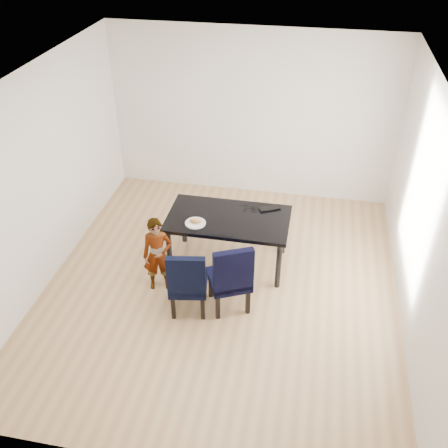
% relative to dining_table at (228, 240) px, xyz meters
% --- Properties ---
extents(floor, '(4.50, 5.00, 0.01)m').
position_rel_dining_table_xyz_m(floor, '(0.00, -0.50, -0.38)').
color(floor, tan).
rests_on(floor, ground).
extents(ceiling, '(4.50, 5.00, 0.01)m').
position_rel_dining_table_xyz_m(ceiling, '(0.00, -0.50, 2.33)').
color(ceiling, white).
rests_on(ceiling, wall_back).
extents(wall_back, '(4.50, 0.01, 2.70)m').
position_rel_dining_table_xyz_m(wall_back, '(0.00, 2.00, 0.98)').
color(wall_back, silver).
rests_on(wall_back, ground).
extents(wall_front, '(4.50, 0.01, 2.70)m').
position_rel_dining_table_xyz_m(wall_front, '(0.00, -3.00, 0.98)').
color(wall_front, silver).
rests_on(wall_front, ground).
extents(wall_left, '(0.01, 5.00, 2.70)m').
position_rel_dining_table_xyz_m(wall_left, '(-2.25, -0.50, 0.98)').
color(wall_left, white).
rests_on(wall_left, ground).
extents(wall_right, '(0.01, 5.00, 2.70)m').
position_rel_dining_table_xyz_m(wall_right, '(2.25, -0.50, 0.98)').
color(wall_right, white).
rests_on(wall_right, ground).
extents(dining_table, '(1.60, 0.90, 0.75)m').
position_rel_dining_table_xyz_m(dining_table, '(0.00, 0.00, 0.00)').
color(dining_table, black).
rests_on(dining_table, floor).
extents(chair_left, '(0.52, 0.53, 0.93)m').
position_rel_dining_table_xyz_m(chair_left, '(-0.31, -0.97, 0.09)').
color(chair_left, black).
rests_on(chair_left, floor).
extents(chair_right, '(0.64, 0.65, 0.99)m').
position_rel_dining_table_xyz_m(chair_right, '(0.16, -0.82, 0.12)').
color(chair_right, black).
rests_on(chair_right, floor).
extents(child, '(0.44, 0.35, 1.04)m').
position_rel_dining_table_xyz_m(child, '(-0.78, -0.65, 0.14)').
color(child, red).
rests_on(child, floor).
extents(plate, '(0.32, 0.32, 0.01)m').
position_rel_dining_table_xyz_m(plate, '(-0.39, -0.22, 0.38)').
color(plate, white).
rests_on(plate, dining_table).
extents(sandwich, '(0.17, 0.08, 0.06)m').
position_rel_dining_table_xyz_m(sandwich, '(-0.39, -0.22, 0.42)').
color(sandwich, '#AC763D').
rests_on(sandwich, plate).
extents(laptop, '(0.35, 0.30, 0.02)m').
position_rel_dining_table_xyz_m(laptop, '(0.49, 0.35, 0.39)').
color(laptop, black).
rests_on(laptop, dining_table).
extents(cable_tangle, '(0.17, 0.17, 0.01)m').
position_rel_dining_table_xyz_m(cable_tangle, '(0.25, 0.22, 0.38)').
color(cable_tangle, black).
rests_on(cable_tangle, dining_table).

